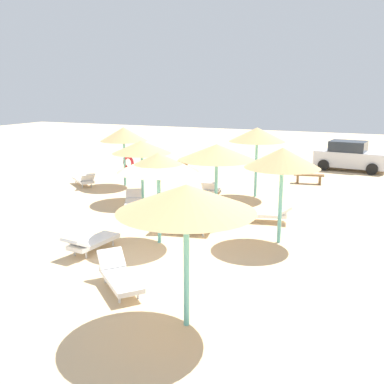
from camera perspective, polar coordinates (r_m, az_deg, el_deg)
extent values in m
plane|color=#DBBA8C|center=(13.48, -5.19, -7.63)|extent=(80.00, 80.00, 0.00)
cylinder|color=#6BC6BC|center=(9.09, -0.71, -9.56)|extent=(0.12, 0.12, 2.51)
cone|color=tan|center=(8.64, -0.74, -0.79)|extent=(2.75, 2.75, 0.54)
cylinder|color=#6BC6BC|center=(19.25, -6.32, 2.01)|extent=(0.12, 0.12, 2.17)
cone|color=tan|center=(19.05, -6.42, 5.72)|extent=(2.49, 2.49, 0.54)
cylinder|color=#6BC6BC|center=(20.07, 8.13, 3.00)|extent=(0.12, 0.12, 2.58)
cone|color=tan|center=(19.87, 8.27, 7.25)|extent=(2.46, 2.46, 0.61)
cylinder|color=#6BC6BC|center=(16.74, 3.09, 0.59)|extent=(0.12, 0.12, 2.28)
cone|color=tan|center=(16.51, 3.14, 5.09)|extent=(2.84, 2.84, 0.58)
cylinder|color=#6BC6BC|center=(14.16, 11.15, -1.53)|extent=(0.12, 0.12, 2.49)
cone|color=tan|center=(13.87, 11.42, 4.30)|extent=(2.31, 2.31, 0.62)
cylinder|color=#6BC6BC|center=(22.48, -8.56, 3.74)|extent=(0.12, 0.12, 2.33)
cone|color=tan|center=(22.30, -8.68, 7.29)|extent=(2.30, 2.30, 0.67)
torus|color=red|center=(22.36, -8.08, 3.70)|extent=(0.71, 0.29, 0.70)
cylinder|color=#6BC6BC|center=(13.95, -4.21, -1.80)|extent=(0.12, 0.12, 2.36)
cone|color=tan|center=(13.66, -4.31, 3.78)|extent=(2.49, 2.49, 0.58)
cube|color=white|center=(11.08, -9.02, -10.92)|extent=(1.71, 1.59, 0.12)
cube|color=white|center=(11.69, -10.22, -8.31)|extent=(0.76, 0.78, 0.44)
cylinder|color=silver|center=(11.62, -10.92, -10.73)|extent=(0.06, 0.06, 0.22)
cylinder|color=silver|center=(11.73, -8.81, -10.42)|extent=(0.06, 0.06, 0.22)
cylinder|color=silver|center=(10.57, -9.19, -13.17)|extent=(0.06, 0.06, 0.22)
cylinder|color=silver|center=(10.69, -6.87, -12.79)|extent=(0.06, 0.06, 0.22)
cube|color=white|center=(18.08, -7.48, -1.36)|extent=(1.39, 1.80, 0.12)
cube|color=white|center=(18.81, -7.42, -0.20)|extent=(0.81, 0.77, 0.33)
cylinder|color=silver|center=(18.71, -8.08, -1.42)|extent=(0.06, 0.06, 0.22)
cylinder|color=silver|center=(18.70, -6.73, -1.40)|extent=(0.06, 0.06, 0.22)
cylinder|color=silver|center=(17.56, -8.24, -2.40)|extent=(0.06, 0.06, 0.22)
cylinder|color=silver|center=(17.54, -6.80, -2.37)|extent=(0.06, 0.06, 0.22)
cube|color=white|center=(20.46, 2.70, 0.43)|extent=(0.87, 1.77, 0.12)
cube|color=white|center=(19.64, 2.19, 0.71)|extent=(0.69, 0.50, 0.47)
cylinder|color=silver|center=(19.88, 2.93, -0.45)|extent=(0.06, 0.06, 0.22)
cylinder|color=silver|center=(19.98, 1.70, -0.37)|extent=(0.06, 0.06, 0.22)
cylinder|color=silver|center=(21.02, 3.65, 0.29)|extent=(0.06, 0.06, 0.22)
cylinder|color=silver|center=(21.12, 2.48, 0.36)|extent=(0.06, 0.06, 0.22)
cube|color=white|center=(15.05, -0.68, -4.22)|extent=(1.79, 0.96, 0.12)
cube|color=white|center=(15.18, -3.63, -3.14)|extent=(0.58, 0.72, 0.42)
cylinder|color=silver|center=(15.04, -3.10, -4.93)|extent=(0.06, 0.06, 0.22)
cylinder|color=silver|center=(15.45, -2.66, -4.44)|extent=(0.06, 0.06, 0.22)
cylinder|color=silver|center=(14.78, 1.40, -5.25)|extent=(0.06, 0.06, 0.22)
cylinder|color=silver|center=(15.19, 1.73, -4.74)|extent=(0.06, 0.06, 0.22)
cube|color=white|center=(16.54, 8.99, -2.78)|extent=(1.80, 1.00, 0.12)
cube|color=white|center=(16.48, 11.80, -2.18)|extent=(0.63, 0.73, 0.38)
cylinder|color=silver|center=(16.80, 11.05, -3.22)|extent=(0.06, 0.06, 0.22)
cylinder|color=silver|center=(16.37, 11.04, -3.65)|extent=(0.06, 0.06, 0.22)
cylinder|color=silver|center=(16.83, 6.96, -3.04)|extent=(0.06, 0.06, 0.22)
cylinder|color=silver|center=(16.41, 6.85, -3.46)|extent=(0.06, 0.06, 0.22)
cube|color=white|center=(23.05, -13.65, 1.51)|extent=(1.74, 1.54, 0.12)
cube|color=white|center=(22.24, -13.12, 1.79)|extent=(0.74, 0.78, 0.44)
cylinder|color=silver|center=(22.57, -12.68, 0.88)|extent=(0.06, 0.06, 0.22)
cylinder|color=silver|center=(22.46, -13.75, 0.76)|extent=(0.06, 0.06, 0.22)
cylinder|color=silver|center=(23.70, -13.51, 1.41)|extent=(0.06, 0.06, 0.22)
cylinder|color=silver|center=(23.59, -14.54, 1.30)|extent=(0.06, 0.06, 0.22)
cube|color=white|center=(13.80, -12.34, -6.16)|extent=(0.80, 1.75, 0.12)
cube|color=white|center=(13.19, -14.69, -6.31)|extent=(0.69, 0.58, 0.34)
cylinder|color=silver|center=(13.30, -13.31, -7.73)|extent=(0.06, 0.06, 0.22)
cylinder|color=silver|center=(13.59, -14.69, -7.36)|extent=(0.06, 0.06, 0.22)
cylinder|color=silver|center=(14.15, -10.01, -6.30)|extent=(0.06, 0.06, 0.22)
cylinder|color=silver|center=(14.42, -11.38, -5.99)|extent=(0.06, 0.06, 0.22)
cube|color=brown|center=(23.56, 14.64, 2.12)|extent=(1.55, 0.65, 0.08)
cube|color=brown|center=(23.60, 13.27, 1.61)|extent=(0.18, 0.38, 0.41)
cube|color=brown|center=(23.62, 15.93, 1.47)|extent=(0.18, 0.38, 0.41)
cube|color=brown|center=(27.02, -1.44, 3.91)|extent=(0.42, 1.51, 0.08)
cube|color=brown|center=(26.57, -1.96, 3.21)|extent=(0.36, 0.13, 0.41)
cube|color=brown|center=(27.55, -0.93, 3.57)|extent=(0.36, 0.13, 0.41)
cube|color=silver|center=(28.12, 19.51, 3.98)|extent=(4.16, 2.12, 0.90)
cube|color=#262D38|center=(28.05, 19.22, 5.53)|extent=(2.16, 1.77, 0.60)
cylinder|color=black|center=(28.83, 22.42, 3.24)|extent=(0.66, 0.29, 0.64)
cylinder|color=black|center=(27.10, 21.90, 2.71)|extent=(0.66, 0.29, 0.64)
cylinder|color=black|center=(29.29, 17.19, 3.79)|extent=(0.66, 0.29, 0.64)
cylinder|color=black|center=(27.59, 16.35, 3.30)|extent=(0.66, 0.29, 0.64)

